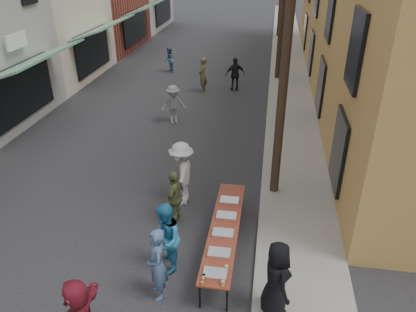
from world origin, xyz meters
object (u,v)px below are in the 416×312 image
(utility_pole_near, at_px, (287,47))
(server, at_px, (276,279))
(serving_table, at_px, (224,228))
(guest_front_c, at_px, (165,239))
(catering_tray_sausage, at_px, (215,274))

(utility_pole_near, relative_size, server, 5.18)
(server, bearing_deg, utility_pole_near, -21.73)
(utility_pole_near, height_order, serving_table, utility_pole_near)
(serving_table, height_order, server, server)
(utility_pole_near, relative_size, serving_table, 2.25)
(utility_pole_near, relative_size, guest_front_c, 4.96)
(guest_front_c, relative_size, server, 1.05)
(utility_pole_near, distance_m, server, 5.89)
(catering_tray_sausage, xyz_separation_m, guest_front_c, (-1.27, 0.80, 0.12))
(serving_table, relative_size, server, 2.30)
(guest_front_c, distance_m, server, 2.69)
(utility_pole_near, distance_m, serving_table, 4.94)
(serving_table, height_order, catering_tray_sausage, catering_tray_sausage)
(serving_table, distance_m, guest_front_c, 1.54)
(catering_tray_sausage, height_order, guest_front_c, guest_front_c)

